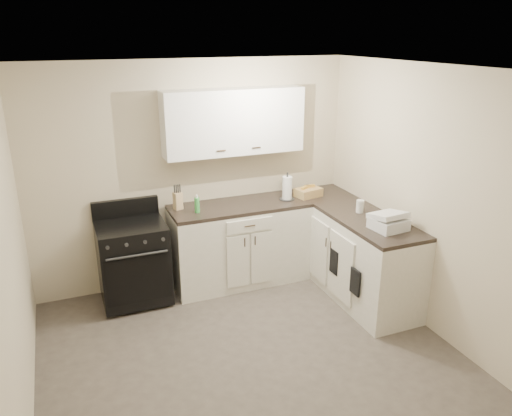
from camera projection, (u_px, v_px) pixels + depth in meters
name	position (u px, v px, depth m)	size (l,w,h in m)	color
floor	(254.00, 362.00, 4.41)	(3.60, 3.60, 0.00)	#473F38
ceiling	(254.00, 70.00, 3.57)	(3.60, 3.60, 0.00)	white
wall_back	(194.00, 175.00, 5.56)	(3.60, 3.60, 0.00)	beige
wall_right	(434.00, 204.00, 4.63)	(3.60, 3.60, 0.00)	beige
wall_left	(6.00, 269.00, 3.35)	(3.60, 3.60, 0.00)	beige
wall_front	(392.00, 362.00, 2.42)	(3.60, 3.60, 0.00)	beige
base_cabinets_back	(240.00, 245.00, 5.72)	(1.55, 0.60, 0.90)	silver
base_cabinets_right	(351.00, 252.00, 5.53)	(0.60, 1.90, 0.90)	silver
countertop_back	(239.00, 206.00, 5.56)	(1.55, 0.60, 0.04)	black
countertop_right	(354.00, 212.00, 5.37)	(0.60, 1.90, 0.04)	black
upper_cabinets	(234.00, 122.00, 5.38)	(1.55, 0.30, 0.70)	white
stove	(134.00, 262.00, 5.27)	(0.70, 0.60, 0.85)	black
knife_block	(178.00, 201.00, 5.38)	(0.09, 0.08, 0.19)	#DABD86
paper_towel	(287.00, 188.00, 5.67)	(0.11, 0.11, 0.27)	white
soap_bottle	(197.00, 205.00, 5.28)	(0.05, 0.05, 0.16)	green
picture_frame	(287.00, 186.00, 5.98)	(0.11, 0.01, 0.14)	black
wicker_basket	(308.00, 192.00, 5.81)	(0.29, 0.20, 0.10)	tan
countertop_grill	(389.00, 224.00, 4.84)	(0.31, 0.29, 0.11)	silver
glass_jar	(360.00, 206.00, 5.29)	(0.08, 0.08, 0.14)	silver
oven_mitt_near	(355.00, 282.00, 4.91)	(0.02, 0.16, 0.27)	black
oven_mitt_far	(334.00, 262.00, 5.25)	(0.02, 0.15, 0.26)	black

